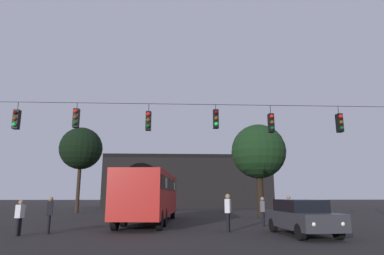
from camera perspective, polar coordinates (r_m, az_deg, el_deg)
The scene contains 13 objects.
ground_plane at distance 29.16m, azimuth -2.50°, elevation -15.16°, with size 168.00×168.00×0.00m, color black.
overhead_signal_span at distance 15.86m, azimuth -2.13°, elevation -2.84°, with size 22.52×0.44×7.04m.
city_bus at distance 20.93m, azimuth -7.34°, elevation -11.31°, with size 3.26×11.15×3.00m.
car_near_right at distance 15.42m, azimuth 18.79°, elevation -14.65°, with size 2.12×4.44×1.52m.
car_far_left at distance 31.83m, azimuth -9.82°, elevation -13.28°, with size 2.23×4.47×1.52m.
pedestrian_crossing_left at distance 19.07m, azimuth 12.38°, elevation -14.00°, with size 0.34×0.42×1.60m.
pedestrian_crossing_center at distance 16.32m, azimuth -28.13°, elevation -13.56°, with size 0.28×0.39×1.51m.
pedestrian_crossing_right at distance 16.07m, azimuth 6.37°, elevation -14.28°, with size 0.35×0.42×1.77m.
pedestrian_near_bus at distance 16.54m, azimuth -23.84°, elevation -13.59°, with size 0.34×0.41×1.64m.
pedestrian_trailing at distance 20.54m, azimuth 16.78°, elevation -13.47°, with size 0.31×0.40×1.68m.
corner_building at distance 46.32m, azimuth -0.79°, elevation -9.60°, with size 22.24×8.54×6.95m.
tree_left_silhouette at distance 26.80m, azimuth 11.65°, elevation -4.22°, with size 4.38×4.38×7.37m.
tree_behind_building at distance 34.14m, azimuth -19.00°, elevation -3.54°, with size 4.18×4.18×8.36m.
Camera 1 is at (-0.18, -4.61, 1.74)m, focal length 30.22 mm.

